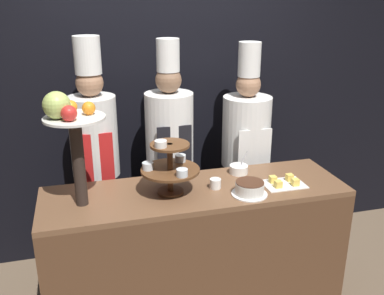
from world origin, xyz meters
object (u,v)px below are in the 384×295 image
cake_square_tray (284,182)px  chef_left (95,153)px  fruit_pedestal (69,126)px  chef_center_left (170,149)px  chef_center_right (246,148)px  serving_bowl_far (239,169)px  cup_white (215,184)px  tiered_stand (170,165)px  cake_round (250,188)px

cake_square_tray → chef_left: chef_left is taller
fruit_pedestal → chef_center_left: (0.70, 0.61, -0.42)m
chef_left → chef_center_right: (1.17, -0.00, -0.07)m
serving_bowl_far → chef_left: 1.04m
serving_bowl_far → cake_square_tray: bearing=-49.3°
serving_bowl_far → chef_center_left: chef_center_left is taller
cup_white → chef_center_right: (0.45, 0.60, -0.01)m
tiered_stand → chef_left: (-0.43, 0.60, -0.10)m
chef_left → chef_center_right: size_ratio=1.04×
tiered_stand → cake_round: tiered_stand is taller
chef_center_left → chef_center_right: 0.62m
cake_round → chef_center_right: (0.27, 0.75, -0.02)m
cake_round → cake_square_tray: cake_round is taller
tiered_stand → chef_center_right: (0.75, 0.60, -0.16)m
cake_square_tray → chef_left: size_ratio=0.15×
fruit_pedestal → cake_square_tray: bearing=-2.4°
fruit_pedestal → cake_square_tray: (1.32, -0.05, -0.48)m
tiered_stand → serving_bowl_far: 0.58m
chef_center_right → cake_round: bearing=-110.0°
cake_square_tray → chef_left: 1.35m
fruit_pedestal → cake_square_tray: fruit_pedestal is taller
fruit_pedestal → cake_round: (1.04, -0.13, -0.45)m
fruit_pedestal → cup_white: size_ratio=9.52×
fruit_pedestal → serving_bowl_far: fruit_pedestal is taller
cup_white → cake_square_tray: cup_white is taller
tiered_stand → chef_center_left: size_ratio=0.20×
cake_square_tray → chef_center_left: bearing=132.9°
chef_left → chef_center_right: bearing=-0.0°
fruit_pedestal → chef_center_right: size_ratio=0.39×
tiered_stand → cup_white: (0.30, -0.01, -0.16)m
chef_center_right → fruit_pedestal: bearing=-155.0°
tiered_stand → cake_square_tray: 0.77m
serving_bowl_far → chef_center_right: 0.47m
cup_white → chef_center_left: 0.63m
tiered_stand → cup_white: bearing=-1.1°
cup_white → chef_left: size_ratio=0.04×
tiered_stand → cake_round: (0.47, -0.15, -0.15)m
cake_round → fruit_pedestal: bearing=172.7°
chef_center_left → chef_center_right: (0.62, -0.00, -0.05)m
cup_white → serving_bowl_far: serving_bowl_far is taller
tiered_stand → cup_white: tiered_stand is taller
chef_center_left → cake_round: bearing=-65.1°
fruit_pedestal → chef_center_right: 1.53m
tiered_stand → cup_white: 0.33m
fruit_pedestal → chef_center_right: bearing=25.0°
tiered_stand → cake_round: size_ratio=1.63×
serving_bowl_far → chef_center_right: size_ratio=0.09×
chef_center_right → cake_square_tray: bearing=-89.7°
cake_round → chef_left: 1.17m
cake_round → chef_center_left: chef_center_left is taller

